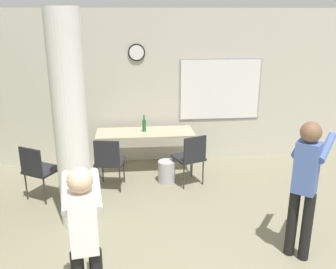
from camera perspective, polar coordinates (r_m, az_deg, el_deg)
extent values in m
cube|color=beige|center=(6.95, -3.70, 7.10)|extent=(8.00, 0.12, 2.80)
cylinder|color=black|center=(6.77, -4.82, 12.35)|extent=(0.30, 0.03, 0.30)
cylinder|color=white|center=(6.76, -4.81, 12.34)|extent=(0.26, 0.01, 0.25)
cube|color=#99999E|center=(7.08, 7.93, 6.77)|extent=(1.54, 0.01, 1.16)
cube|color=white|center=(7.08, 7.95, 6.76)|extent=(1.48, 0.02, 1.10)
cylinder|color=white|center=(4.83, -14.64, 1.55)|extent=(0.42, 0.42, 2.80)
cube|color=tan|center=(6.61, -3.52, 0.30)|extent=(1.71, 0.62, 0.03)
cylinder|color=gray|center=(6.52, -10.36, -3.60)|extent=(0.04, 0.04, 0.69)
cylinder|color=gray|center=(6.57, 3.57, -3.14)|extent=(0.04, 0.04, 0.69)
cylinder|color=gray|center=(6.98, -10.06, -2.09)|extent=(0.04, 0.04, 0.69)
cylinder|color=gray|center=(7.03, 2.93, -1.67)|extent=(0.04, 0.04, 0.69)
cylinder|color=#1E6B2D|center=(6.60, -3.65, 1.34)|extent=(0.06, 0.06, 0.21)
cylinder|color=#1E6B2D|center=(6.55, -3.67, 2.57)|extent=(0.03, 0.03, 0.09)
cylinder|color=#B2B2B7|center=(6.31, -0.22, -5.65)|extent=(0.29, 0.29, 0.37)
cube|color=#232328|center=(6.18, 3.11, -3.52)|extent=(0.57, 0.57, 0.04)
cube|color=#232328|center=(5.93, 4.13, -2.20)|extent=(0.38, 0.17, 0.40)
cylinder|color=#333333|center=(6.50, 3.67, -4.65)|extent=(0.02, 0.02, 0.43)
cylinder|color=#333333|center=(6.33, 0.85, -5.23)|extent=(0.02, 0.02, 0.43)
cylinder|color=#333333|center=(6.21, 5.35, -5.80)|extent=(0.02, 0.02, 0.43)
cylinder|color=#333333|center=(6.04, 2.44, -6.44)|extent=(0.02, 0.02, 0.43)
cube|color=#232328|center=(6.01, -18.61, -5.17)|extent=(0.60, 0.60, 0.04)
cube|color=#232328|center=(5.79, -20.21, -3.86)|extent=(0.36, 0.23, 0.40)
cylinder|color=#333333|center=(6.10, -15.99, -6.94)|extent=(0.02, 0.02, 0.43)
cylinder|color=#333333|center=(6.33, -18.48, -6.25)|extent=(0.02, 0.02, 0.43)
cylinder|color=#333333|center=(5.87, -18.29, -8.22)|extent=(0.02, 0.02, 0.43)
cylinder|color=#333333|center=(6.11, -20.78, -7.44)|extent=(0.02, 0.02, 0.43)
cube|color=#232328|center=(6.08, -8.78, -4.08)|extent=(0.51, 0.51, 0.04)
cube|color=#232328|center=(5.82, -9.32, -2.83)|extent=(0.40, 0.10, 0.40)
cylinder|color=#333333|center=(6.30, -6.72, -5.50)|extent=(0.02, 0.02, 0.43)
cylinder|color=#333333|center=(6.38, -9.92, -5.36)|extent=(0.02, 0.02, 0.43)
cylinder|color=#333333|center=(5.98, -7.36, -6.88)|extent=(0.02, 0.02, 0.43)
cylinder|color=#333333|center=(6.06, -10.72, -6.71)|extent=(0.02, 0.02, 0.43)
cylinder|color=black|center=(4.64, 20.37, -13.09)|extent=(0.12, 0.12, 0.83)
cylinder|color=black|center=(4.67, 18.38, -12.64)|extent=(0.12, 0.12, 0.83)
cube|color=#4C66AD|center=(4.34, 20.35, -4.77)|extent=(0.31, 0.30, 0.59)
sphere|color=brown|center=(4.21, 20.95, 0.35)|extent=(0.23, 0.23, 0.23)
cylinder|color=#4C66AD|center=(4.47, 23.03, -1.82)|extent=(0.40, 0.46, 0.24)
cylinder|color=#4C66AD|center=(4.52, 19.74, -1.21)|extent=(0.40, 0.46, 0.24)
cube|color=white|center=(4.74, 20.50, -0.38)|extent=(0.11, 0.12, 0.04)
cube|color=white|center=(3.27, -12.79, -12.96)|extent=(0.25, 0.21, 0.56)
sphere|color=#D8AD8C|center=(3.09, -13.29, -6.81)|extent=(0.21, 0.21, 0.21)
cylinder|color=white|center=(3.38, -10.94, -8.23)|extent=(0.15, 0.50, 0.22)
cylinder|color=white|center=(3.38, -15.27, -8.54)|extent=(0.15, 0.50, 0.22)
cube|color=white|center=(3.59, -15.21, -6.94)|extent=(0.05, 0.13, 0.04)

